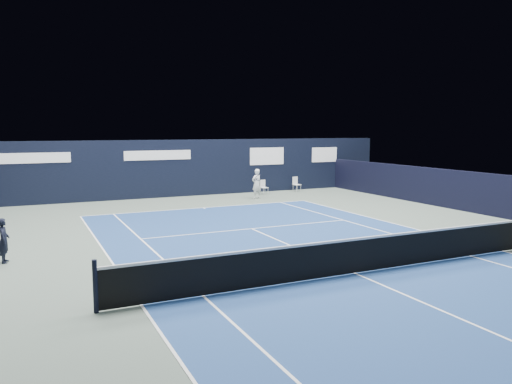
% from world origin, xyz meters
% --- Properties ---
extents(ground, '(48.00, 48.00, 0.00)m').
position_xyz_m(ground, '(0.00, 2.00, 0.00)').
color(ground, '#4E5D52').
rests_on(ground, ground).
extents(court_surface, '(10.97, 23.77, 0.01)m').
position_xyz_m(court_surface, '(0.00, 0.00, 0.00)').
color(court_surface, navy).
rests_on(court_surface, ground).
extents(enclosure_wall_right, '(0.30, 22.00, 1.80)m').
position_xyz_m(enclosure_wall_right, '(10.50, 6.00, 0.90)').
color(enclosure_wall_right, black).
rests_on(enclosure_wall_right, ground).
extents(folding_chair_back_a, '(0.42, 0.44, 0.81)m').
position_xyz_m(folding_chair_back_a, '(4.78, 15.22, 0.54)').
color(folding_chair_back_a, silver).
rests_on(folding_chair_back_a, ground).
extents(folding_chair_back_b, '(0.45, 0.44, 0.87)m').
position_xyz_m(folding_chair_back_b, '(7.10, 15.51, 0.50)').
color(folding_chair_back_b, silver).
rests_on(folding_chair_back_b, ground).
extents(line_judge, '(0.34, 0.48, 1.26)m').
position_xyz_m(line_judge, '(-8.18, 5.05, 0.63)').
color(line_judge, black).
rests_on(line_judge, ground).
extents(court_markings, '(11.03, 23.83, 0.00)m').
position_xyz_m(court_markings, '(0.00, 0.00, 0.01)').
color(court_markings, white).
rests_on(court_markings, court_surface).
extents(tennis_net, '(12.90, 0.10, 1.10)m').
position_xyz_m(tennis_net, '(0.00, 0.00, 0.51)').
color(tennis_net, black).
rests_on(tennis_net, ground).
extents(back_sponsor_wall, '(26.00, 0.63, 3.10)m').
position_xyz_m(back_sponsor_wall, '(0.01, 16.50, 1.55)').
color(back_sponsor_wall, black).
rests_on(back_sponsor_wall, ground).
extents(tennis_player, '(0.66, 0.87, 1.58)m').
position_xyz_m(tennis_player, '(3.67, 13.73, 0.79)').
color(tennis_player, white).
rests_on(tennis_player, ground).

